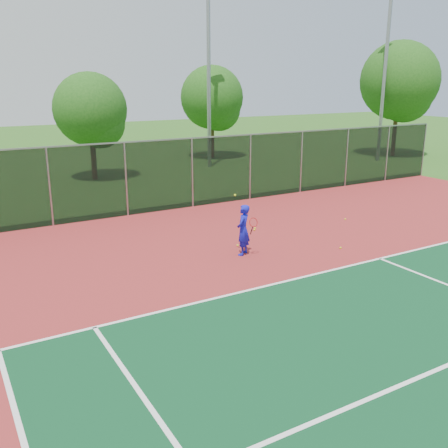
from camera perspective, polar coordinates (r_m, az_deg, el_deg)
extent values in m
plane|color=#265618|center=(13.13, 21.01, -9.21)|extent=(120.00, 120.00, 0.00)
cube|color=maroon|center=(14.32, 14.82, -6.47)|extent=(30.00, 20.00, 0.02)
cube|color=white|center=(16.33, 17.39, -3.79)|extent=(22.00, 0.10, 0.00)
cube|color=black|center=(21.81, -3.65, 5.85)|extent=(30.00, 0.04, 3.00)
cube|color=gray|center=(21.60, -3.73, 9.77)|extent=(30.00, 0.06, 0.06)
imported|color=#1416C3|center=(15.74, 2.21, -0.69)|extent=(0.71, 0.67, 1.63)
cylinder|color=black|center=(15.62, 3.16, -0.78)|extent=(0.03, 0.15, 0.27)
torus|color=#A51414|center=(15.45, 3.38, 0.19)|extent=(0.30, 0.13, 0.29)
sphere|color=#DCED1B|center=(15.41, 1.26, 3.33)|extent=(0.07, 0.07, 0.07)
sphere|color=#DCED1B|center=(18.70, 3.56, -0.48)|extent=(0.07, 0.07, 0.07)
sphere|color=#DCED1B|center=(20.47, 13.69, 0.54)|extent=(0.07, 0.07, 0.07)
sphere|color=#DCED1B|center=(18.51, 3.49, -0.66)|extent=(0.07, 0.07, 0.07)
sphere|color=#DCED1B|center=(16.74, 1.57, -2.45)|extent=(0.07, 0.07, 0.07)
sphere|color=#DCED1B|center=(16.93, 13.17, -2.67)|extent=(0.07, 0.07, 0.07)
cylinder|color=gray|center=(32.13, -1.75, 16.52)|extent=(0.24, 0.24, 11.29)
cylinder|color=gray|center=(36.46, 17.87, 15.73)|extent=(0.24, 0.24, 11.29)
cylinder|color=#382714|center=(29.19, -14.67, 7.16)|extent=(0.30, 0.30, 2.25)
sphere|color=#1C4C14|center=(28.92, -15.06, 12.55)|extent=(4.00, 4.00, 4.00)
sphere|color=#1C4C14|center=(28.79, -14.01, 11.11)|extent=(2.75, 2.75, 2.75)
cylinder|color=#382714|center=(36.31, -1.37, 9.49)|extent=(0.30, 0.30, 2.48)
sphere|color=#1C4C14|center=(36.09, -1.40, 14.28)|extent=(4.41, 4.41, 4.41)
sphere|color=#1C4C14|center=(36.06, -0.59, 12.96)|extent=(3.03, 3.03, 3.03)
cylinder|color=#382714|center=(39.38, 18.89, 9.65)|extent=(0.30, 0.30, 3.14)
sphere|color=#1C4C14|center=(39.20, 19.40, 15.21)|extent=(5.58, 5.58, 5.58)
sphere|color=#1C4C14|center=(39.32, 19.99, 13.63)|extent=(3.84, 3.84, 3.84)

